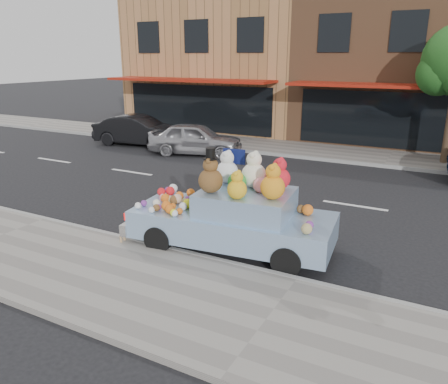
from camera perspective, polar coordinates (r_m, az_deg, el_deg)
The scene contains 10 objects.
ground at distance 12.87m, azimuth 16.71°, elevation -1.74°, with size 120.00×120.00×0.00m, color black.
near_sidewalk at distance 7.15m, azimuth 5.49°, elevation -16.60°, with size 60.00×3.00×0.12m, color gray.
far_sidewalk at distance 19.07m, azimuth 20.76°, elevation 4.14°, with size 60.00×3.00×0.12m, color gray.
near_kerb at distance 8.36m, azimuth 9.54°, elevation -11.33°, with size 60.00×0.12×0.13m, color gray.
far_kerb at distance 17.62m, azimuth 20.08°, elevation 3.21°, with size 60.00×0.12×0.13m, color gray.
storefront_left at distance 26.92m, azimuth 1.03°, elevation 16.47°, with size 10.00×9.80×7.30m.
storefront_mid at distance 24.10m, azimuth 23.56°, elevation 15.00°, with size 10.00×9.80×7.30m.
car_silver at distance 18.74m, azimuth -3.75°, elevation 6.95°, with size 1.60×3.98×1.36m, color #A5A4A9.
car_dark at distance 21.09m, azimuth -11.07°, elevation 7.90°, with size 1.49×4.27×1.41m, color black.
art_car at distance 9.37m, azimuth 1.28°, elevation -2.91°, with size 4.64×2.21×2.29m.
Camera 1 is at (2.18, -12.02, 4.04)m, focal length 35.00 mm.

